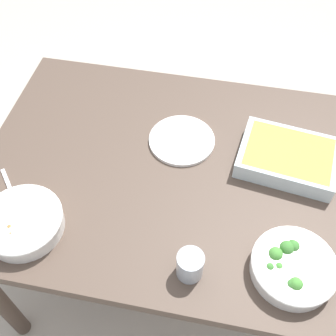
{
  "coord_description": "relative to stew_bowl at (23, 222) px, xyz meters",
  "views": [
    {
      "loc": [
        0.16,
        -0.79,
        1.8
      ],
      "look_at": [
        0.0,
        0.0,
        0.74
      ],
      "focal_mm": 44.64,
      "sensor_mm": 36.0,
      "label": 1
    }
  ],
  "objects": [
    {
      "name": "broccoli_bowl",
      "position": [
        0.75,
        0.01,
        -0.0
      ],
      "size": [
        0.23,
        0.23,
        0.07
      ],
      "color": "white",
      "rests_on": "dining_table"
    },
    {
      "name": "dining_table",
      "position": [
        0.36,
        0.29,
        -0.12
      ],
      "size": [
        1.2,
        0.9,
        0.74
      ],
      "color": "#4C3D33",
      "rests_on": "ground_plane"
    },
    {
      "name": "baking_dish",
      "position": [
        0.73,
        0.38,
        0.0
      ],
      "size": [
        0.33,
        0.26,
        0.06
      ],
      "color": "silver",
      "rests_on": "dining_table"
    },
    {
      "name": "spoon_by_stew",
      "position": [
        -0.08,
        0.09,
        -0.03
      ],
      "size": [
        0.13,
        0.15,
        0.01
      ],
      "color": "silver",
      "rests_on": "dining_table"
    },
    {
      "name": "stew_bowl",
      "position": [
        0.0,
        0.0,
        0.0
      ],
      "size": [
        0.23,
        0.23,
        0.06
      ],
      "color": "white",
      "rests_on": "dining_table"
    },
    {
      "name": "side_plate",
      "position": [
        0.38,
        0.41,
        -0.03
      ],
      "size": [
        0.22,
        0.22,
        0.01
      ],
      "primitive_type": "cylinder",
      "color": "white",
      "rests_on": "dining_table"
    },
    {
      "name": "drink_cup",
      "position": [
        0.48,
        -0.04,
        0.01
      ],
      "size": [
        0.07,
        0.07,
        0.08
      ],
      "color": "#B2BCC6",
      "rests_on": "dining_table"
    },
    {
      "name": "ground_plane",
      "position": [
        0.36,
        0.29,
        -0.77
      ],
      "size": [
        6.0,
        6.0,
        0.0
      ],
      "primitive_type": "plane",
      "color": "#B2A899"
    },
    {
      "name": "spoon_by_broccoli",
      "position": [
        0.71,
        0.0,
        -0.03
      ],
      "size": [
        0.17,
        0.06,
        0.01
      ],
      "color": "silver",
      "rests_on": "dining_table"
    }
  ]
}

